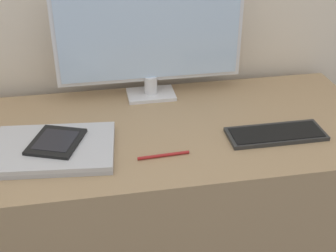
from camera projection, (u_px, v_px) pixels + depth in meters
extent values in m
cube|color=#997A56|center=(139.00, 224.00, 1.60)|extent=(1.50, 0.60, 0.74)
cube|color=silver|center=(151.00, 94.00, 1.61)|extent=(0.16, 0.11, 0.01)
cylinder|color=silver|center=(151.00, 85.00, 1.59)|extent=(0.04, 0.04, 0.06)
cube|color=silver|center=(149.00, 31.00, 1.50)|extent=(0.62, 0.01, 0.34)
cube|color=#ADC6E5|center=(150.00, 32.00, 1.49)|extent=(0.59, 0.01, 0.31)
cube|color=#282828|center=(276.00, 134.00, 1.38)|extent=(0.29, 0.11, 0.01)
cube|color=black|center=(276.00, 132.00, 1.37)|extent=(0.27, 0.09, 0.00)
cube|color=#A3A3A8|center=(54.00, 151.00, 1.30)|extent=(0.36, 0.27, 0.01)
cube|color=#B2B2B7|center=(53.00, 147.00, 1.29)|extent=(0.36, 0.27, 0.01)
cube|color=black|center=(56.00, 142.00, 1.30)|extent=(0.17, 0.19, 0.01)
cube|color=black|center=(56.00, 140.00, 1.30)|extent=(0.13, 0.14, 0.00)
cylinder|color=maroon|center=(164.00, 155.00, 1.28)|extent=(0.15, 0.02, 0.01)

